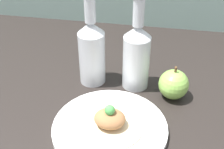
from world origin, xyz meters
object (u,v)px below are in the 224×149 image
object	(u,v)px
plated_food	(110,120)
plate	(110,128)
cider_bottle_right	(137,54)
apple	(174,84)
cider_bottle_left	(92,50)

from	to	relation	value
plated_food	plate	bearing A→B (deg)	116.57
cider_bottle_right	apple	distance (cm)	13.58
cider_bottle_right	apple	xyz separation A→B (cm)	(11.22, -3.62, -6.74)
cider_bottle_right	cider_bottle_left	bearing A→B (deg)	180.00
apple	cider_bottle_left	bearing A→B (deg)	171.52
plate	plated_food	size ratio (longest dim) A/B	1.72
plate	cider_bottle_left	distance (cm)	24.40
cider_bottle_left	cider_bottle_right	bearing A→B (deg)	0.00
plate	cider_bottle_left	world-z (taller)	cider_bottle_left
cider_bottle_left	apple	world-z (taller)	cider_bottle_left
plate	apple	world-z (taller)	apple
plated_food	cider_bottle_right	bearing A→B (deg)	78.78
plated_food	cider_bottle_left	xyz separation A→B (cm)	(-9.05, 20.35, 7.48)
plate	cider_bottle_right	xyz separation A→B (cm)	(4.04, 20.35, 9.96)
plate	cider_bottle_right	bearing A→B (deg)	78.78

